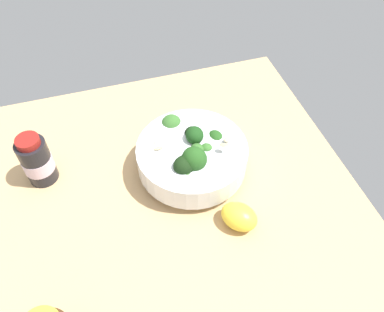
% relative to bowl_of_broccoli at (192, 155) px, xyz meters
% --- Properties ---
extents(ground_plane, '(0.69, 0.69, 0.05)m').
position_rel_bowl_of_broccoli_xyz_m(ground_plane, '(-0.05, 0.06, -0.07)').
color(ground_plane, tan).
extents(bowl_of_broccoli, '(0.20, 0.20, 0.10)m').
position_rel_bowl_of_broccoli_xyz_m(bowl_of_broccoli, '(0.00, 0.00, 0.00)').
color(bowl_of_broccoli, white).
rests_on(bowl_of_broccoli, ground_plane).
extents(lemon_wedge, '(0.08, 0.08, 0.04)m').
position_rel_bowl_of_broccoli_xyz_m(lemon_wedge, '(-0.14, -0.04, -0.02)').
color(lemon_wedge, yellow).
rests_on(lemon_wedge, ground_plane).
extents(bottle_tall, '(0.05, 0.05, 0.11)m').
position_rel_bowl_of_broccoli_xyz_m(bottle_tall, '(0.06, 0.27, 0.01)').
color(bottle_tall, black).
rests_on(bottle_tall, ground_plane).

